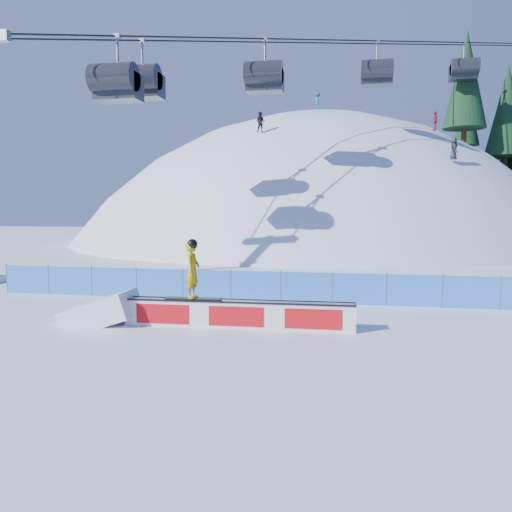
# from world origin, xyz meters

# --- Properties ---
(ground) EXTENTS (160.00, 160.00, 0.00)m
(ground) POSITION_xyz_m (0.00, 0.00, 0.00)
(ground) COLOR white
(ground) RESTS_ON ground
(snow_hill) EXTENTS (64.00, 64.00, 64.00)m
(snow_hill) POSITION_xyz_m (0.00, 42.00, -18.00)
(snow_hill) COLOR white
(snow_hill) RESTS_ON ground
(safety_fence) EXTENTS (22.05, 0.05, 1.30)m
(safety_fence) POSITION_xyz_m (0.00, 4.50, 0.60)
(safety_fence) COLOR blue
(safety_fence) RESTS_ON ground
(chairlift) EXTENTS (40.80, 41.70, 22.00)m
(chairlift) POSITION_xyz_m (4.74, 27.49, 16.89)
(chairlift) COLOR #949AA2
(chairlift) RESTS_ON ground
(rail_box) EXTENTS (7.14, 0.69, 0.86)m
(rail_box) POSITION_xyz_m (0.27, 0.07, 0.42)
(rail_box) COLOR white
(rail_box) RESTS_ON ground
(snow_ramp) EXTENTS (2.41, 1.54, 1.48)m
(snow_ramp) POSITION_xyz_m (-4.19, -0.05, 0.00)
(snow_ramp) COLOR white
(snow_ramp) RESTS_ON ground
(snowboarder) EXTENTS (1.79, 0.65, 1.87)m
(snowboarder) POSITION_xyz_m (-1.13, 0.03, 1.77)
(snowboarder) COLOR black
(snowboarder) RESTS_ON rail_box
(distant_skiers) EXTENTS (16.07, 10.97, 7.71)m
(distant_skiers) POSITION_xyz_m (3.72, 31.09, 11.56)
(distant_skiers) COLOR black
(distant_skiers) RESTS_ON ground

